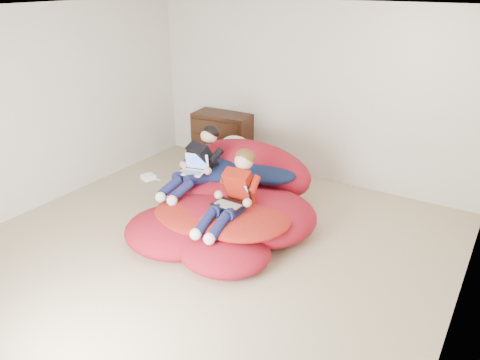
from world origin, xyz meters
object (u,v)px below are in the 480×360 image
object	(u,v)px
beanbag_pile	(229,202)
younger_boy	(234,190)
older_boy	(198,161)
laptop_black	(232,198)
laptop_white	(194,168)
dresser	(222,138)

from	to	relation	value
beanbag_pile	younger_boy	size ratio (longest dim) A/B	2.41
older_boy	younger_boy	bearing A→B (deg)	-27.60
older_boy	laptop_black	xyz separation A→B (m)	(0.80, -0.44, -0.12)
beanbag_pile	laptop_black	xyz separation A→B (m)	(0.31, -0.41, 0.31)
beanbag_pile	laptop_white	distance (m)	0.61
dresser	laptop_white	xyz separation A→B (m)	(0.68, -1.64, 0.22)
beanbag_pile	laptop_black	distance (m)	0.60
younger_boy	laptop_white	xyz separation A→B (m)	(-0.80, 0.34, -0.02)
older_boy	laptop_white	bearing A→B (deg)	-90.00
dresser	laptop_white	world-z (taller)	dresser
younger_boy	laptop_black	world-z (taller)	younger_boy
dresser	beanbag_pile	distance (m)	1.98
dresser	beanbag_pile	xyz separation A→B (m)	(1.17, -1.60, -0.15)
laptop_white	dresser	bearing A→B (deg)	112.68
dresser	beanbag_pile	size ratio (longest dim) A/B	0.39
older_boy	laptop_white	xyz separation A→B (m)	(0.00, -0.08, -0.06)
beanbag_pile	older_boy	world-z (taller)	older_boy
dresser	older_boy	distance (m)	1.73
older_boy	younger_boy	size ratio (longest dim) A/B	1.07
laptop_black	dresser	bearing A→B (deg)	126.48
younger_boy	laptop_white	size ratio (longest dim) A/B	2.95
younger_boy	dresser	bearing A→B (deg)	126.86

